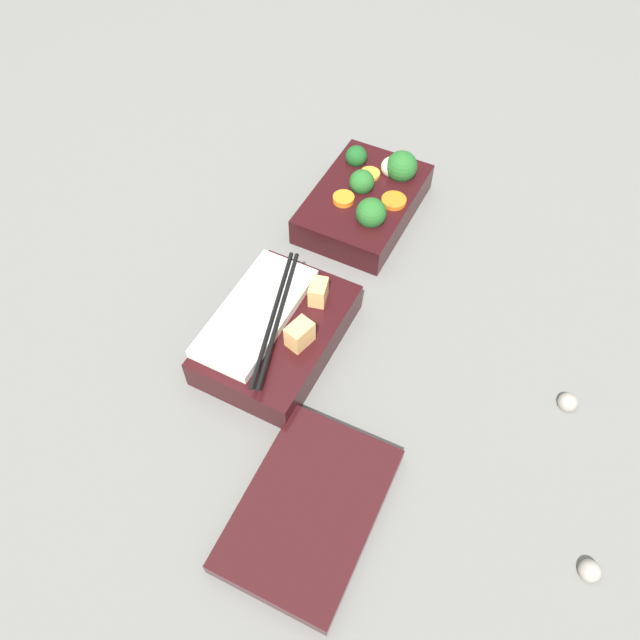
{
  "coord_description": "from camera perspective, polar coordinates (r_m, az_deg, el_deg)",
  "views": [
    {
      "loc": [
        0.46,
        0.25,
        0.62
      ],
      "look_at": [
        0.08,
        0.05,
        0.04
      ],
      "focal_mm": 35.0,
      "sensor_mm": 36.0,
      "label": 1
    }
  ],
  "objects": [
    {
      "name": "bento_lid",
      "position": [
        0.65,
        -0.97,
        -16.89
      ],
      "size": [
        0.19,
        0.13,
        0.02
      ],
      "primitive_type": "cube",
      "rotation": [
        0.0,
        0.0,
        0.03
      ],
      "color": "black",
      "rests_on": "ground_plane"
    },
    {
      "name": "pebble_1",
      "position": [
        0.68,
        23.42,
        -20.29
      ],
      "size": [
        0.02,
        0.02,
        0.02
      ],
      "primitive_type": "sphere",
      "color": "gray",
      "rests_on": "ground_plane"
    },
    {
      "name": "bento_tray_rice",
      "position": [
        0.73,
        -4.09,
        -0.99
      ],
      "size": [
        0.19,
        0.13,
        0.07
      ],
      "color": "black",
      "rests_on": "ground_plane"
    },
    {
      "name": "bento_tray_vegetable",
      "position": [
        0.88,
        4.3,
        10.98
      ],
      "size": [
        0.19,
        0.13,
        0.07
      ],
      "color": "black",
      "rests_on": "ground_plane"
    },
    {
      "name": "ground_plane",
      "position": [
        0.81,
        -0.67,
        3.81
      ],
      "size": [
        3.0,
        3.0,
        0.0
      ],
      "primitive_type": "plane",
      "color": "slate"
    },
    {
      "name": "pebble_0",
      "position": [
        0.75,
        21.7,
        -7.0
      ],
      "size": [
        0.02,
        0.02,
        0.02
      ],
      "primitive_type": "sphere",
      "color": "gray",
      "rests_on": "ground_plane"
    }
  ]
}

